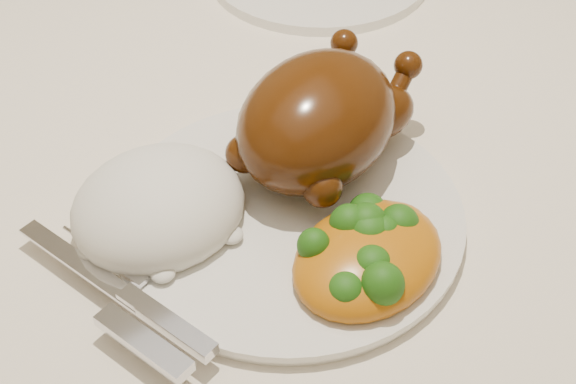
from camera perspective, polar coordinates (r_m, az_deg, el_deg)
dining_table at (r=0.76m, az=-3.35°, el=-1.27°), size 1.60×0.90×0.76m
tablecloth at (r=0.71m, az=-3.58°, el=2.91°), size 1.73×1.03×0.18m
dinner_plate at (r=0.60m, az=0.00°, el=-1.76°), size 0.33×0.33×0.01m
roast_chicken at (r=0.61m, az=2.31°, el=5.32°), size 0.20×0.15×0.09m
rice_mound at (r=0.59m, az=-9.18°, el=-1.08°), size 0.13×0.12×0.07m
mac_and_cheese at (r=0.56m, az=5.84°, el=-4.13°), size 0.14×0.12×0.05m
cutlery at (r=0.54m, az=-10.92°, el=-8.08°), size 0.06×0.18×0.01m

